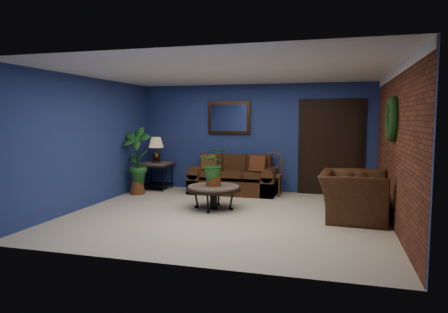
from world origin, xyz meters
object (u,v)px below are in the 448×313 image
(table_lamp, at_px, (156,147))
(armchair, at_px, (353,196))
(side_chair, at_px, (273,171))
(coffee_table, at_px, (214,189))
(end_table, at_px, (157,169))
(sofa, at_px, (234,180))

(table_lamp, distance_m, armchair, 4.83)
(side_chair, bearing_deg, armchair, -47.09)
(coffee_table, height_order, armchair, armchair)
(end_table, relative_size, armchair, 0.58)
(table_lamp, bearing_deg, coffee_table, -40.44)
(end_table, xyz_separation_m, armchair, (4.45, -1.76, -0.10))
(coffee_table, distance_m, armchair, 2.50)
(end_table, relative_size, side_chair, 0.74)
(coffee_table, xyz_separation_m, side_chair, (0.86, 1.73, 0.16))
(sofa, height_order, armchair, sofa)
(end_table, height_order, armchair, armchair)
(sofa, xyz_separation_m, table_lamp, (-1.92, -0.02, 0.74))
(armchair, bearing_deg, table_lamp, 72.18)
(armchair, bearing_deg, end_table, 72.18)
(coffee_table, relative_size, table_lamp, 1.75)
(table_lamp, distance_m, side_chair, 2.85)
(coffee_table, bearing_deg, sofa, 90.98)
(table_lamp, height_order, armchair, table_lamp)
(sofa, distance_m, end_table, 1.93)
(table_lamp, height_order, side_chair, table_lamp)
(coffee_table, height_order, side_chair, side_chair)
(sofa, height_order, table_lamp, table_lamp)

